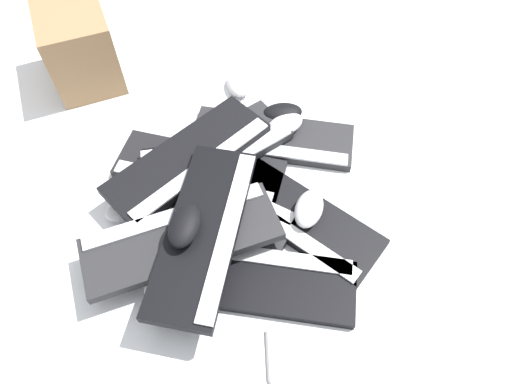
% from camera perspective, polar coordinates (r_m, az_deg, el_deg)
% --- Properties ---
extents(ground_plane, '(3.20, 3.20, 0.00)m').
position_cam_1_polar(ground_plane, '(1.12, 2.21, -4.25)').
color(ground_plane, silver).
extents(keyboard_0, '(0.29, 0.46, 0.03)m').
position_cam_1_polar(keyboard_0, '(1.27, 2.04, 6.71)').
color(keyboard_0, '#232326').
rests_on(keyboard_0, ground).
extents(keyboard_1, '(0.25, 0.46, 0.03)m').
position_cam_1_polar(keyboard_1, '(1.21, -7.08, 2.77)').
color(keyboard_1, black).
rests_on(keyboard_1, ground).
extents(keyboard_2, '(0.15, 0.44, 0.03)m').
position_cam_1_polar(keyboard_2, '(1.15, -5.96, -1.50)').
color(keyboard_2, '#232326').
rests_on(keyboard_2, ground).
extents(keyboard_3, '(0.29, 0.46, 0.03)m').
position_cam_1_polar(keyboard_3, '(1.05, 0.18, -10.91)').
color(keyboard_3, black).
rests_on(keyboard_3, ground).
extents(keyboard_4, '(0.22, 0.46, 0.03)m').
position_cam_1_polar(keyboard_4, '(1.13, 4.90, -2.89)').
color(keyboard_4, black).
rests_on(keyboard_4, ground).
extents(keyboard_5, '(0.46, 0.32, 0.03)m').
position_cam_1_polar(keyboard_5, '(1.20, -5.65, 4.53)').
color(keyboard_5, '#232326').
rests_on(keyboard_5, keyboard_1).
extents(keyboard_6, '(0.44, 0.39, 0.03)m').
position_cam_1_polar(keyboard_6, '(1.10, -10.18, -3.36)').
color(keyboard_6, black).
rests_on(keyboard_6, keyboard_2).
extents(keyboard_7, '(0.43, 0.40, 0.03)m').
position_cam_1_polar(keyboard_7, '(1.04, -9.27, -5.69)').
color(keyboard_7, '#232326').
rests_on(keyboard_7, keyboard_6).
extents(keyboard_8, '(0.46, 0.28, 0.03)m').
position_cam_1_polar(keyboard_8, '(1.01, -6.41, -4.71)').
color(keyboard_8, black).
rests_on(keyboard_8, keyboard_7).
extents(keyboard_9, '(0.46, 0.27, 0.03)m').
position_cam_1_polar(keyboard_9, '(1.16, -8.37, 4.20)').
color(keyboard_9, black).
rests_on(keyboard_9, keyboard_5).
extents(mouse_0, '(0.12, 0.08, 0.04)m').
position_cam_1_polar(mouse_0, '(1.10, 6.64, -2.08)').
color(mouse_0, '#B7B7BC').
rests_on(mouse_0, keyboard_4).
extents(mouse_1, '(0.12, 0.13, 0.04)m').
position_cam_1_polar(mouse_1, '(1.29, 3.33, 9.89)').
color(mouse_1, black).
rests_on(mouse_1, keyboard_0).
extents(mouse_2, '(0.13, 0.12, 0.04)m').
position_cam_1_polar(mouse_2, '(1.41, -2.26, 13.33)').
color(mouse_2, '#B7B7BC').
rests_on(mouse_2, ground).
extents(mouse_3, '(0.13, 0.11, 0.04)m').
position_cam_1_polar(mouse_3, '(1.26, 3.63, 8.39)').
color(mouse_3, silver).
rests_on(mouse_3, keyboard_0).
extents(mouse_4, '(0.13, 0.12, 0.04)m').
position_cam_1_polar(mouse_4, '(1.17, -15.78, -2.09)').
color(mouse_4, '#B7B7BC').
rests_on(mouse_4, ground).
extents(mouse_5, '(0.13, 0.10, 0.04)m').
position_cam_1_polar(mouse_5, '(0.98, -8.93, -4.12)').
color(mouse_5, black).
rests_on(mouse_5, keyboard_8).
extents(cardboard_box, '(0.31, 0.32, 0.22)m').
position_cam_1_polar(cardboard_box, '(1.49, -21.23, 16.77)').
color(cardboard_box, olive).
rests_on(cardboard_box, ground).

